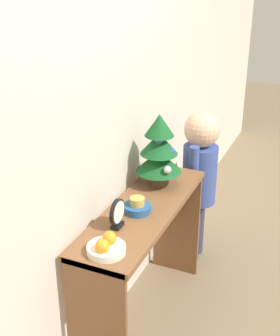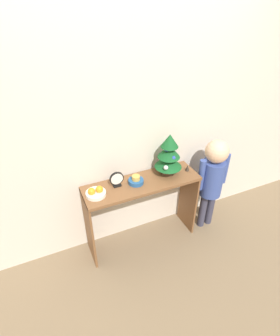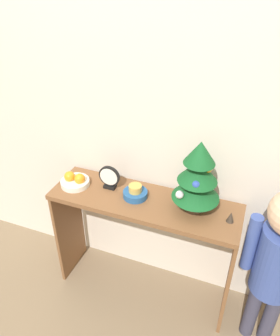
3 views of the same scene
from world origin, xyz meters
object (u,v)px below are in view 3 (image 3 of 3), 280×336
desk_clock (109,178)px  singing_bowl (135,193)px  mini_tree (198,177)px  child_figure (280,256)px  figurine (231,217)px  fruit_bowl (75,181)px

desk_clock → singing_bowl: bearing=-8.5°
mini_tree → desk_clock: (-0.52, 0.01, -0.14)m
mini_tree → child_figure: bearing=-13.0°
figurine → child_figure: bearing=-15.4°
fruit_bowl → child_figure: child_figure is taller
fruit_bowl → figurine: 0.93m
fruit_bowl → singing_bowl: fruit_bowl is taller
fruit_bowl → singing_bowl: bearing=3.2°
figurine → child_figure: child_figure is taller
fruit_bowl → figurine: fruit_bowl is taller
figurine → desk_clock: bearing=176.6°
desk_clock → figurine: (0.72, -0.04, -0.04)m
fruit_bowl → figurine: size_ratio=2.79×
figurine → child_figure: 0.30m
desk_clock → child_figure: (0.99, -0.12, -0.15)m
child_figure → singing_bowl: bearing=173.6°
fruit_bowl → singing_bowl: 0.39m
singing_bowl → child_figure: (0.81, -0.09, -0.11)m
singing_bowl → desk_clock: bearing=171.5°
mini_tree → desk_clock: bearing=179.1°
fruit_bowl → figurine: (0.93, 0.01, 0.00)m
fruit_bowl → desk_clock: bearing=12.8°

